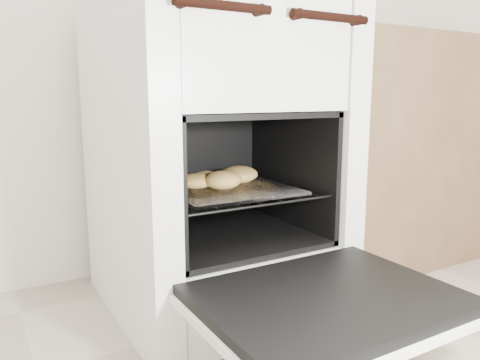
% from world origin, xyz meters
% --- Properties ---
extents(stove, '(0.59, 0.66, 0.90)m').
position_xyz_m(stove, '(0.19, 1.17, 0.44)').
color(stove, silver).
rests_on(stove, ground).
extents(oven_door, '(0.53, 0.41, 0.04)m').
position_xyz_m(oven_door, '(0.19, 0.68, 0.20)').
color(oven_door, black).
rests_on(oven_door, stove).
extents(oven_rack, '(0.43, 0.41, 0.01)m').
position_xyz_m(oven_rack, '(0.19, 1.11, 0.35)').
color(oven_rack, black).
rests_on(oven_rack, stove).
extents(foil_sheet, '(0.33, 0.29, 0.01)m').
position_xyz_m(foil_sheet, '(0.19, 1.09, 0.36)').
color(foil_sheet, white).
rests_on(foil_sheet, oven_rack).
extents(baked_rolls, '(0.28, 0.21, 0.05)m').
position_xyz_m(baked_rolls, '(0.19, 1.13, 0.38)').
color(baked_rolls, '#E0B059').
rests_on(baked_rolls, foil_sheet).
extents(counter, '(0.82, 0.55, 0.81)m').
position_xyz_m(counter, '(0.92, 1.27, 0.41)').
color(counter, brown).
rests_on(counter, ground).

